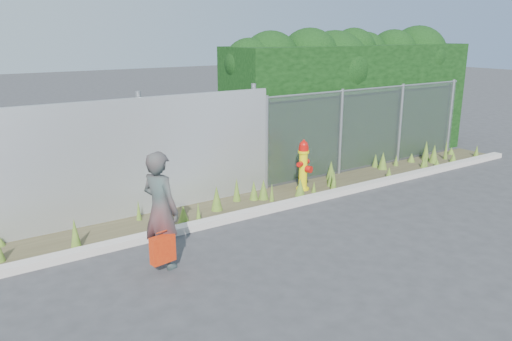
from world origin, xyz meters
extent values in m
plane|color=#333235|center=(0.00, 0.00, 0.00)|extent=(80.00, 80.00, 0.00)
cube|color=#AFA79E|center=(0.00, 1.80, 0.06)|extent=(16.00, 0.22, 0.12)
cube|color=#3F3824|center=(0.00, 2.40, 0.01)|extent=(16.00, 1.20, 0.01)
cone|color=#43661E|center=(-1.16, 1.97, 0.21)|extent=(0.11, 0.11, 0.42)
cone|color=#43661E|center=(0.58, 2.43, 0.21)|extent=(0.21, 0.21, 0.43)
cone|color=#43661E|center=(1.33, 2.17, 0.19)|extent=(0.22, 0.22, 0.38)
cone|color=#43661E|center=(2.69, 2.73, 0.22)|extent=(0.23, 0.23, 0.45)
cone|color=#43661E|center=(-0.54, 2.38, 0.25)|extent=(0.22, 0.22, 0.50)
cone|color=#43661E|center=(4.90, 2.71, 0.14)|extent=(0.13, 0.13, 0.28)
cone|color=#43661E|center=(6.40, 2.09, 0.14)|extent=(0.19, 0.19, 0.28)
cone|color=#43661E|center=(7.49, 2.13, 0.16)|extent=(0.14, 0.14, 0.32)
cone|color=#43661E|center=(4.36, 2.67, 0.22)|extent=(0.24, 0.24, 0.44)
cone|color=#43661E|center=(0.06, 2.63, 0.25)|extent=(0.16, 0.16, 0.49)
cone|color=#43661E|center=(2.32, 2.33, 0.18)|extent=(0.16, 0.16, 0.36)
cone|color=#43661E|center=(2.50, 2.49, 0.15)|extent=(0.22, 0.22, 0.31)
cone|color=#43661E|center=(-1.40, 2.07, 0.18)|extent=(0.23, 0.23, 0.37)
cone|color=#43661E|center=(0.39, 2.51, 0.21)|extent=(0.18, 0.18, 0.41)
cone|color=#43661E|center=(1.71, 2.17, 0.13)|extent=(0.10, 0.10, 0.26)
cone|color=#43661E|center=(7.14, 2.67, 0.10)|extent=(0.18, 0.18, 0.21)
cone|color=#43661E|center=(-4.25, 2.88, 0.09)|extent=(0.17, 0.17, 0.18)
cone|color=#43661E|center=(1.65, 2.56, 0.13)|extent=(0.13, 0.13, 0.26)
cone|color=#43661E|center=(-1.98, 2.72, 0.19)|extent=(0.10, 0.10, 0.39)
cone|color=#43661E|center=(6.01, 2.66, 0.27)|extent=(0.20, 0.20, 0.54)
cone|color=#43661E|center=(6.20, 2.81, 0.24)|extent=(0.17, 0.17, 0.48)
cone|color=#43661E|center=(5.53, 2.73, 0.12)|extent=(0.20, 0.20, 0.24)
cone|color=#43661E|center=(4.37, 2.92, 0.18)|extent=(0.16, 0.16, 0.35)
cone|color=#43661E|center=(5.33, 2.20, 0.15)|extent=(0.14, 0.14, 0.30)
cone|color=#43661E|center=(5.48, 2.24, 0.14)|extent=(0.13, 0.13, 0.28)
cone|color=#43661E|center=(5.95, 2.36, 0.25)|extent=(0.23, 0.23, 0.49)
cone|color=#43661E|center=(6.54, 2.42, 0.26)|extent=(0.11, 0.11, 0.52)
cone|color=#43661E|center=(0.64, 2.22, 0.20)|extent=(0.09, 0.09, 0.40)
cone|color=#43661E|center=(-3.26, 2.11, 0.25)|extent=(0.17, 0.17, 0.51)
cone|color=#43661E|center=(3.89, 2.04, 0.13)|extent=(0.16, 0.16, 0.27)
cone|color=#43661E|center=(5.66, 2.03, 0.10)|extent=(0.18, 0.18, 0.20)
cone|color=#43661E|center=(2.16, 2.06, 0.23)|extent=(0.14, 0.14, 0.46)
cube|color=#B7BABE|center=(-3.25, 3.00, 1.10)|extent=(8.50, 0.08, 2.20)
cylinder|color=gray|center=(-1.70, 3.12, 1.15)|extent=(0.10, 0.10, 2.30)
cylinder|color=gray|center=(0.80, 3.12, 1.15)|extent=(0.10, 0.10, 2.30)
cube|color=gray|center=(4.25, 3.00, 1.00)|extent=(6.50, 0.03, 2.00)
cylinder|color=gray|center=(4.25, 3.00, 2.00)|extent=(6.50, 0.04, 0.04)
cylinder|color=gray|center=(1.05, 3.00, 1.02)|extent=(0.07, 0.07, 2.05)
cylinder|color=gray|center=(3.20, 3.00, 1.02)|extent=(0.07, 0.07, 2.05)
cylinder|color=gray|center=(5.30, 3.00, 1.02)|extent=(0.07, 0.07, 2.05)
cylinder|color=gray|center=(7.40, 3.00, 1.02)|extent=(0.07, 0.07, 2.05)
cube|color=black|center=(4.55, 4.00, 1.50)|extent=(7.30, 1.60, 3.00)
sphere|color=black|center=(1.43, 4.24, 2.62)|extent=(1.16, 1.16, 1.16)
sphere|color=black|center=(2.02, 4.23, 2.65)|extent=(1.42, 1.42, 1.42)
sphere|color=black|center=(3.05, 4.05, 2.68)|extent=(1.49, 1.49, 1.49)
sphere|color=black|center=(3.89, 4.08, 2.43)|extent=(1.88, 1.88, 1.88)
sphere|color=black|center=(4.46, 4.00, 2.84)|extent=(1.18, 1.18, 1.18)
sphere|color=black|center=(5.18, 4.29, 2.72)|extent=(1.22, 1.22, 1.22)
sphere|color=black|center=(6.07, 4.09, 2.72)|extent=(1.34, 1.34, 1.34)
sphere|color=black|center=(6.99, 4.00, 2.67)|extent=(1.67, 1.67, 1.67)
cylinder|color=yellow|center=(1.65, 2.48, 0.03)|extent=(0.28, 0.28, 0.06)
cylinder|color=yellow|center=(1.65, 2.48, 0.42)|extent=(0.18, 0.18, 0.84)
cylinder|color=yellow|center=(1.65, 2.48, 0.86)|extent=(0.24, 0.24, 0.05)
cylinder|color=#B20F0A|center=(1.65, 2.48, 0.93)|extent=(0.21, 0.21, 0.10)
sphere|color=#B20F0A|center=(1.65, 2.48, 1.00)|extent=(0.19, 0.19, 0.19)
cylinder|color=#B20F0A|center=(1.65, 2.48, 1.10)|extent=(0.05, 0.05, 0.05)
cylinder|color=#B20F0A|center=(1.51, 2.48, 0.61)|extent=(0.10, 0.11, 0.11)
cylinder|color=#B20F0A|center=(1.79, 2.48, 0.61)|extent=(0.10, 0.11, 0.11)
cylinder|color=#B20F0A|center=(1.65, 2.34, 0.50)|extent=(0.15, 0.12, 0.15)
imported|color=#0E5953|center=(-2.34, 0.82, 0.87)|extent=(0.60, 0.73, 1.73)
cube|color=#B5220A|center=(-2.45, 0.56, 0.38)|extent=(0.36, 0.13, 0.40)
cylinder|color=#B5220A|center=(-2.45, 0.56, 0.64)|extent=(0.17, 0.02, 0.02)
cube|color=black|center=(-2.26, 1.08, 1.17)|extent=(0.27, 0.11, 0.20)
camera|label=1|loc=(-4.96, -5.52, 3.33)|focal=35.00mm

